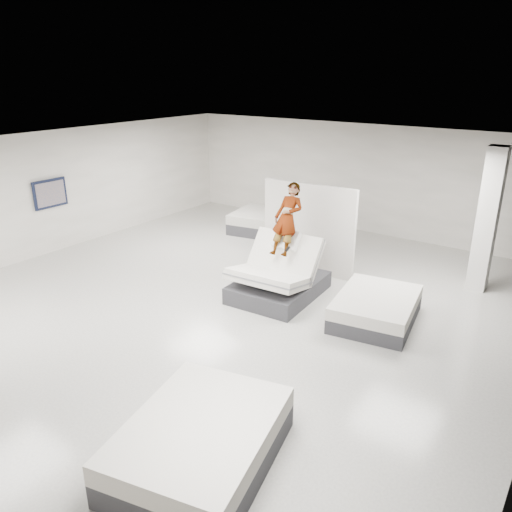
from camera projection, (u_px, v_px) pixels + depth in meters
name	position (u px, v px, depth m)	size (l,w,h in m)	color
room	(211.00, 241.00, 9.50)	(14.00, 14.04, 3.20)	silver
hero_bed	(278.00, 278.00, 10.80)	(1.70, 2.18, 1.42)	#35353A
person	(287.00, 234.00, 10.76)	(0.59, 0.39, 1.62)	slate
remote	(288.00, 249.00, 10.44)	(0.05, 0.14, 0.03)	black
divider_panel	(308.00, 228.00, 11.95)	(2.39, 0.11, 2.17)	white
flat_bed_right_far	(376.00, 308.00, 9.78)	(1.72, 2.12, 0.53)	#35353A
flat_bed_right_near	(201.00, 443.00, 6.21)	(2.14, 2.57, 0.62)	#35353A
flat_bed_left_far	(271.00, 223.00, 15.09)	(2.46, 2.02, 0.61)	#35353A
column	(487.00, 221.00, 10.77)	(0.40, 0.40, 3.20)	silver
wall_poster	(50.00, 194.00, 13.10)	(0.06, 0.95, 0.75)	black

